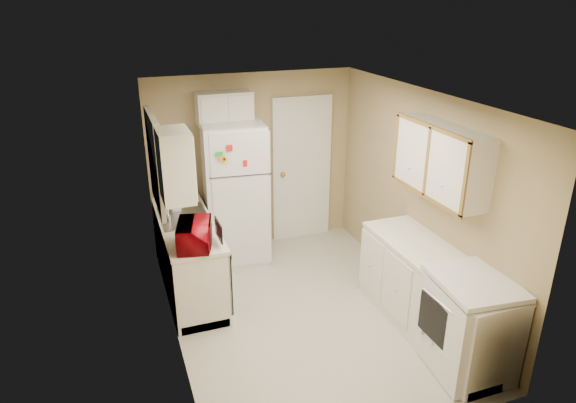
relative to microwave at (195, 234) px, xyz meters
name	(u,v)px	position (x,y,z in m)	size (l,w,h in m)	color
floor	(303,311)	(1.11, -0.23, -1.05)	(3.80, 3.80, 0.00)	beige
ceiling	(306,99)	(1.11, -0.23, 1.35)	(3.80, 3.80, 0.00)	white
wall_left	(168,234)	(-0.29, -0.23, 0.15)	(3.80, 3.80, 0.00)	tan
wall_right	(420,197)	(2.51, -0.23, 0.15)	(3.80, 3.80, 0.00)	tan
wall_back	(253,162)	(1.11, 1.67, 0.15)	(2.80, 2.80, 0.00)	tan
wall_front	(402,313)	(1.11, -2.13, 0.15)	(2.80, 2.80, 0.00)	tan
left_counter	(189,256)	(0.01, 0.67, -0.60)	(0.60, 1.80, 0.90)	silver
dishwasher	(225,273)	(0.30, 0.07, -0.56)	(0.03, 0.58, 0.72)	black
sink	(184,220)	(0.01, 0.82, -0.19)	(0.54, 0.74, 0.16)	gray
microwave	(195,234)	(0.00, 0.00, 0.00)	(0.27, 0.49, 0.33)	maroon
soap_bottle	(176,203)	(-0.04, 1.03, -0.05)	(0.10, 0.10, 0.22)	silver
window_blinds	(156,162)	(-0.25, 0.82, 0.55)	(0.10, 0.98, 1.08)	silver
upper_cabinet_left	(175,166)	(-0.14, -0.01, 0.75)	(0.30, 0.45, 0.70)	silver
refrigerator	(235,192)	(0.75, 1.32, -0.12)	(0.77, 0.74, 1.86)	silver
cabinet_over_fridge	(224,108)	(0.71, 1.52, 0.95)	(0.70, 0.30, 0.40)	silver
interior_door	(302,170)	(1.81, 1.63, -0.03)	(0.86, 0.06, 2.08)	silver
right_counter	(432,296)	(2.21, -1.03, -0.60)	(0.60, 2.00, 0.90)	silver
stove	(468,324)	(2.21, -1.61, -0.56)	(0.65, 0.80, 0.97)	silver
upper_cabinet_right	(441,160)	(2.36, -0.73, 0.75)	(0.30, 1.20, 0.70)	silver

